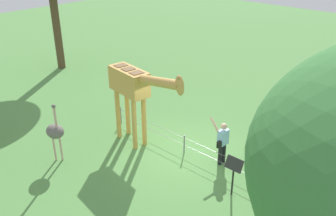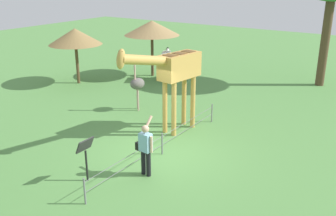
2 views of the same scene
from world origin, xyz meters
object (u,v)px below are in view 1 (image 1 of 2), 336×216
(ostrich, at_px, (55,131))
(info_sign, at_px, (234,169))
(giraffe, at_px, (134,87))
(visitor, at_px, (222,141))

(ostrich, relative_size, info_sign, 1.70)
(giraffe, distance_m, visitor, 3.65)
(ostrich, bearing_deg, info_sign, 24.43)
(info_sign, bearing_deg, visitor, 135.86)
(visitor, height_order, info_sign, visitor)
(giraffe, xyz_separation_m, ostrich, (-1.21, -2.64, -1.17))
(info_sign, bearing_deg, ostrich, -155.57)
(visitor, xyz_separation_m, ostrich, (-4.37, -3.73, 0.27))
(info_sign, bearing_deg, giraffe, 178.71)
(giraffe, bearing_deg, ostrich, -114.54)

